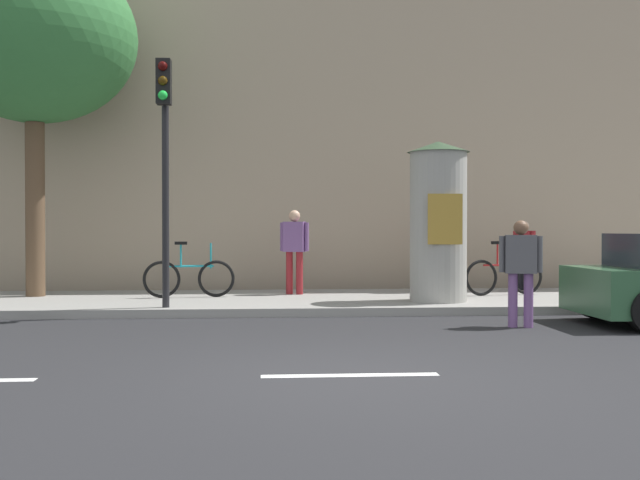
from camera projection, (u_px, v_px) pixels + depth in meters
name	position (u px, v px, depth m)	size (l,w,h in m)	color
ground_plane	(350.00, 376.00, 7.52)	(80.00, 80.00, 0.00)	#232326
sidewalk_curb	(310.00, 301.00, 14.50)	(36.00, 4.00, 0.15)	gray
lane_markings	(350.00, 375.00, 7.52)	(25.80, 0.16, 0.01)	silver
building_backdrop	(299.00, 66.00, 19.41)	(36.00, 5.00, 11.47)	tan
traffic_light	(165.00, 141.00, 12.52)	(0.24, 0.45, 4.16)	black
poster_column	(438.00, 220.00, 13.73)	(1.14, 1.14, 2.95)	#9E9B93
street_tree	(34.00, 38.00, 14.73)	(4.00, 4.00, 6.84)	brown
pedestrian_with_bag	(521.00, 263.00, 11.24)	(0.62, 0.46, 1.61)	#724C84
pedestrian_with_backpack	(524.00, 250.00, 16.22)	(0.40, 0.56, 1.50)	black
pedestrian_in_dark_shirt	(294.00, 245.00, 15.23)	(0.58, 0.37, 1.72)	maroon
pedestrian_near_pole	(429.00, 244.00, 15.71)	(0.67, 0.26, 1.71)	black
bicycle_leaning	(504.00, 276.00, 15.04)	(1.73, 0.48, 1.09)	black
bicycle_upright	(189.00, 277.00, 14.52)	(1.76, 0.29, 1.09)	black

